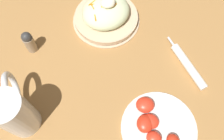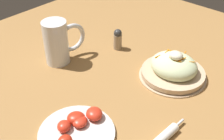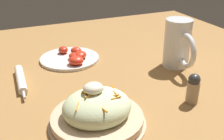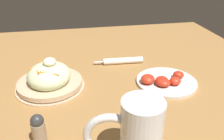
{
  "view_description": "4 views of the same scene",
  "coord_description": "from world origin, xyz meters",
  "px_view_note": "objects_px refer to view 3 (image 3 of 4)",
  "views": [
    {
      "loc": [
        0.13,
        0.31,
        0.62
      ],
      "look_at": [
        -0.0,
        0.07,
        0.05
      ],
      "focal_mm": 37.19,
      "sensor_mm": 36.0,
      "label": 1
    },
    {
      "loc": [
        -0.46,
        0.58,
        0.58
      ],
      "look_at": [
        0.03,
        0.04,
        0.06
      ],
      "focal_mm": 46.69,
      "sensor_mm": 36.0,
      "label": 2
    },
    {
      "loc": [
        -0.27,
        -0.62,
        0.38
      ],
      "look_at": [
        0.01,
        0.01,
        0.06
      ],
      "focal_mm": 45.23,
      "sensor_mm": 36.0,
      "label": 3
    },
    {
      "loc": [
        0.6,
        -0.05,
        0.4
      ],
      "look_at": [
        -0.0,
        0.06,
        0.09
      ],
      "focal_mm": 37.85,
      "sensor_mm": 36.0,
      "label": 4
    }
  ],
  "objects_px": {
    "tomato_plate": "(72,57)",
    "beer_mug": "(178,46)",
    "salt_shaker": "(193,88)",
    "salad_plate": "(97,112)",
    "napkin_roll": "(21,79)"
  },
  "relations": [
    {
      "from": "salad_plate",
      "to": "salt_shaker",
      "type": "relative_size",
      "value": 2.73
    },
    {
      "from": "salad_plate",
      "to": "tomato_plate",
      "type": "height_order",
      "value": "salad_plate"
    },
    {
      "from": "beer_mug",
      "to": "salad_plate",
      "type": "bearing_deg",
      "value": -151.38
    },
    {
      "from": "napkin_roll",
      "to": "tomato_plate",
      "type": "distance_m",
      "value": 0.21
    },
    {
      "from": "beer_mug",
      "to": "tomato_plate",
      "type": "height_order",
      "value": "beer_mug"
    },
    {
      "from": "beer_mug",
      "to": "napkin_roll",
      "type": "relative_size",
      "value": 0.82
    },
    {
      "from": "tomato_plate",
      "to": "beer_mug",
      "type": "bearing_deg",
      "value": -31.78
    },
    {
      "from": "salad_plate",
      "to": "napkin_roll",
      "type": "height_order",
      "value": "salad_plate"
    },
    {
      "from": "salad_plate",
      "to": "beer_mug",
      "type": "xyz_separation_m",
      "value": [
        0.35,
        0.19,
        0.04
      ]
    },
    {
      "from": "beer_mug",
      "to": "salt_shaker",
      "type": "distance_m",
      "value": 0.23
    },
    {
      "from": "napkin_roll",
      "to": "salad_plate",
      "type": "bearing_deg",
      "value": -64.36
    },
    {
      "from": "napkin_roll",
      "to": "salt_shaker",
      "type": "relative_size",
      "value": 2.38
    },
    {
      "from": "salad_plate",
      "to": "tomato_plate",
      "type": "distance_m",
      "value": 0.38
    },
    {
      "from": "salad_plate",
      "to": "napkin_roll",
      "type": "bearing_deg",
      "value": 115.64
    },
    {
      "from": "napkin_roll",
      "to": "tomato_plate",
      "type": "bearing_deg",
      "value": 29.48
    }
  ]
}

